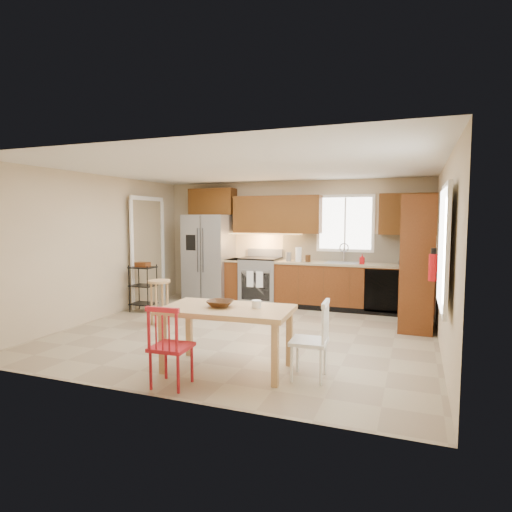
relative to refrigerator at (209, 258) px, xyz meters
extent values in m
plane|color=tan|center=(1.70, -2.12, -0.91)|extent=(5.50, 5.50, 0.00)
cube|color=silver|center=(1.70, -2.12, 1.59)|extent=(5.50, 5.00, 0.02)
cube|color=#CCB793|center=(1.70, 0.38, 0.34)|extent=(5.50, 0.02, 2.50)
cube|color=#CCB793|center=(1.70, -4.62, 0.34)|extent=(5.50, 0.02, 2.50)
cube|color=#CCB793|center=(-1.05, -2.12, 0.34)|extent=(0.02, 5.00, 2.50)
cube|color=#CCB793|center=(4.45, -2.12, 0.34)|extent=(0.02, 5.00, 2.50)
cube|color=gray|center=(0.00, 0.00, 0.00)|extent=(0.92, 0.75, 1.82)
cube|color=gray|center=(1.15, 0.06, -0.45)|extent=(0.76, 0.63, 0.92)
cube|color=#652F12|center=(0.60, 0.08, -0.46)|extent=(0.30, 0.60, 0.90)
cube|color=#652F12|center=(2.99, 0.08, -0.46)|extent=(2.92, 0.60, 0.90)
cube|color=black|center=(3.55, -0.22, -0.46)|extent=(0.60, 0.02, 0.78)
cube|color=beige|center=(2.99, 0.36, 0.27)|extent=(2.92, 0.03, 0.55)
cube|color=#5D340F|center=(0.00, 0.20, 1.19)|extent=(1.00, 0.35, 0.55)
cube|color=#5D340F|center=(1.45, 0.20, 0.92)|extent=(1.80, 0.35, 0.75)
cube|color=#5D340F|center=(3.95, 0.20, 0.92)|extent=(1.00, 0.35, 0.75)
cube|color=white|center=(2.80, 0.35, 0.74)|extent=(1.12, 0.04, 1.12)
cube|color=gray|center=(2.80, 0.08, -0.05)|extent=(0.62, 0.46, 0.16)
cube|color=#FFBF66|center=(1.15, 0.17, 0.52)|extent=(1.60, 0.30, 0.01)
imported|color=#B50C10|center=(3.18, -0.02, 0.09)|extent=(0.09, 0.09, 0.19)
cylinder|color=white|center=(1.95, 0.03, 0.13)|extent=(0.12, 0.12, 0.28)
cylinder|color=gray|center=(1.75, 0.03, 0.08)|extent=(0.11, 0.11, 0.18)
cylinder|color=#472B13|center=(2.15, 0.00, 0.06)|extent=(0.10, 0.10, 0.14)
cube|color=#652F12|center=(4.13, -0.93, 0.14)|extent=(0.50, 0.95, 2.10)
cylinder|color=#B50C10|center=(4.33, -1.98, 0.19)|extent=(0.12, 0.12, 0.36)
cube|color=white|center=(4.38, -3.27, 0.54)|extent=(0.04, 1.02, 1.32)
cube|color=#8C7A59|center=(-0.97, -0.82, 0.14)|extent=(0.04, 0.95, 2.10)
imported|color=#472B13|center=(2.00, -3.67, -0.18)|extent=(0.31, 0.31, 0.07)
cylinder|color=white|center=(2.41, -3.58, -0.15)|extent=(0.11, 0.11, 0.12)
camera|label=1|loc=(4.10, -8.09, 0.86)|focal=30.00mm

